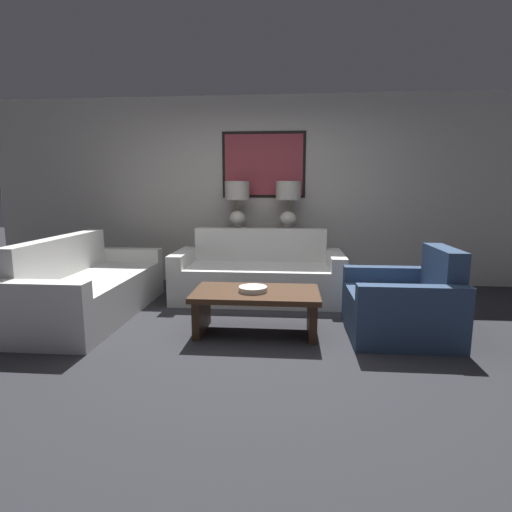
{
  "coord_description": "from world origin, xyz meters",
  "views": [
    {
      "loc": [
        0.38,
        -3.4,
        1.37
      ],
      "look_at": [
        0.02,
        0.83,
        0.65
      ],
      "focal_mm": 28.0,
      "sensor_mm": 36.0,
      "label": 1
    }
  ],
  "objects_px": {
    "console_table": "(262,258)",
    "coffee_table": "(256,302)",
    "table_lamp_left": "(237,200)",
    "armchair_near_back_wall": "(403,306)",
    "couch_by_side": "(89,289)",
    "table_lamp_right": "(288,200)",
    "couch_by_back_wall": "(259,276)",
    "decorative_bowl": "(253,289)"
  },
  "relations": [
    {
      "from": "decorative_bowl",
      "to": "table_lamp_left",
      "type": "bearing_deg",
      "value": 101.68
    },
    {
      "from": "table_lamp_left",
      "to": "decorative_bowl",
      "type": "relative_size",
      "value": 2.46
    },
    {
      "from": "couch_by_side",
      "to": "coffee_table",
      "type": "distance_m",
      "value": 1.89
    },
    {
      "from": "console_table",
      "to": "couch_by_back_wall",
      "type": "relative_size",
      "value": 0.61
    },
    {
      "from": "table_lamp_right",
      "to": "coffee_table",
      "type": "height_order",
      "value": "table_lamp_right"
    },
    {
      "from": "couch_by_side",
      "to": "table_lamp_left",
      "type": "bearing_deg",
      "value": 46.9
    },
    {
      "from": "couch_by_side",
      "to": "decorative_bowl",
      "type": "bearing_deg",
      "value": -12.63
    },
    {
      "from": "decorative_bowl",
      "to": "armchair_near_back_wall",
      "type": "height_order",
      "value": "armchair_near_back_wall"
    },
    {
      "from": "couch_by_side",
      "to": "armchair_near_back_wall",
      "type": "height_order",
      "value": "couch_by_side"
    },
    {
      "from": "table_lamp_right",
      "to": "console_table",
      "type": "bearing_deg",
      "value": 180.0
    },
    {
      "from": "table_lamp_left",
      "to": "decorative_bowl",
      "type": "bearing_deg",
      "value": -78.32
    },
    {
      "from": "console_table",
      "to": "decorative_bowl",
      "type": "height_order",
      "value": "console_table"
    },
    {
      "from": "table_lamp_left",
      "to": "armchair_near_back_wall",
      "type": "bearing_deg",
      "value": -45.46
    },
    {
      "from": "console_table",
      "to": "couch_by_side",
      "type": "xyz_separation_m",
      "value": [
        -1.78,
        -1.52,
        -0.11
      ]
    },
    {
      "from": "console_table",
      "to": "couch_by_back_wall",
      "type": "height_order",
      "value": "couch_by_back_wall"
    },
    {
      "from": "console_table",
      "to": "armchair_near_back_wall",
      "type": "distance_m",
      "value": 2.35
    },
    {
      "from": "couch_by_back_wall",
      "to": "coffee_table",
      "type": "height_order",
      "value": "couch_by_back_wall"
    },
    {
      "from": "couch_by_side",
      "to": "couch_by_back_wall",
      "type": "bearing_deg",
      "value": 24.99
    },
    {
      "from": "couch_by_side",
      "to": "decorative_bowl",
      "type": "height_order",
      "value": "couch_by_side"
    },
    {
      "from": "couch_by_back_wall",
      "to": "couch_by_side",
      "type": "height_order",
      "value": "same"
    },
    {
      "from": "table_lamp_right",
      "to": "armchair_near_back_wall",
      "type": "height_order",
      "value": "table_lamp_right"
    },
    {
      "from": "armchair_near_back_wall",
      "to": "console_table",
      "type": "bearing_deg",
      "value": 128.37
    },
    {
      "from": "couch_by_back_wall",
      "to": "table_lamp_right",
      "type": "bearing_deg",
      "value": 62.95
    },
    {
      "from": "couch_by_side",
      "to": "armchair_near_back_wall",
      "type": "distance_m",
      "value": 3.25
    },
    {
      "from": "table_lamp_right",
      "to": "armchair_near_back_wall",
      "type": "bearing_deg",
      "value": -59.07
    },
    {
      "from": "table_lamp_left",
      "to": "coffee_table",
      "type": "distance_m",
      "value": 2.15
    },
    {
      "from": "table_lamp_right",
      "to": "armchair_near_back_wall",
      "type": "xyz_separation_m",
      "value": [
        1.1,
        -1.84,
        -0.93
      ]
    },
    {
      "from": "table_lamp_left",
      "to": "armchair_near_back_wall",
      "type": "distance_m",
      "value": 2.74
    },
    {
      "from": "couch_by_back_wall",
      "to": "armchair_near_back_wall",
      "type": "relative_size",
      "value": 2.17
    },
    {
      "from": "table_lamp_right",
      "to": "couch_by_back_wall",
      "type": "height_order",
      "value": "table_lamp_right"
    },
    {
      "from": "armchair_near_back_wall",
      "to": "couch_by_back_wall",
      "type": "bearing_deg",
      "value": 141.79
    },
    {
      "from": "console_table",
      "to": "decorative_bowl",
      "type": "distance_m",
      "value": 1.93
    },
    {
      "from": "table_lamp_left",
      "to": "couch_by_back_wall",
      "type": "bearing_deg",
      "value": -62.95
    },
    {
      "from": "coffee_table",
      "to": "table_lamp_right",
      "type": "bearing_deg",
      "value": 81.61
    },
    {
      "from": "coffee_table",
      "to": "armchair_near_back_wall",
      "type": "height_order",
      "value": "armchair_near_back_wall"
    },
    {
      "from": "table_lamp_right",
      "to": "decorative_bowl",
      "type": "xyz_separation_m",
      "value": [
        -0.31,
        -1.93,
        -0.78
      ]
    },
    {
      "from": "couch_by_back_wall",
      "to": "coffee_table",
      "type": "xyz_separation_m",
      "value": [
        0.07,
        -1.21,
        0.01
      ]
    },
    {
      "from": "table_lamp_left",
      "to": "coffee_table",
      "type": "bearing_deg",
      "value": -77.35
    },
    {
      "from": "console_table",
      "to": "coffee_table",
      "type": "height_order",
      "value": "console_table"
    },
    {
      "from": "couch_by_back_wall",
      "to": "armchair_near_back_wall",
      "type": "height_order",
      "value": "couch_by_back_wall"
    },
    {
      "from": "table_lamp_left",
      "to": "coffee_table",
      "type": "xyz_separation_m",
      "value": [
        0.43,
        -1.9,
        -0.91
      ]
    },
    {
      "from": "console_table",
      "to": "couch_by_side",
      "type": "height_order",
      "value": "couch_by_side"
    }
  ]
}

